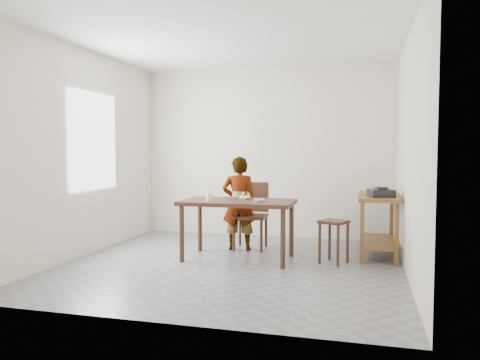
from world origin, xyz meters
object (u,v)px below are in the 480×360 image
(prep_counter, at_px, (378,225))
(child, at_px, (239,203))
(dining_table, at_px, (238,230))
(stool, at_px, (334,242))
(dining_chair, at_px, (250,216))

(prep_counter, distance_m, child, 1.88)
(dining_table, distance_m, prep_counter, 1.86)
(dining_table, distance_m, stool, 1.19)
(dining_table, bearing_deg, child, 103.68)
(child, bearing_deg, dining_chair, -156.21)
(child, bearing_deg, dining_table, 92.84)
(prep_counter, distance_m, stool, 0.83)
(prep_counter, bearing_deg, stool, -130.64)
(dining_table, xyz_separation_m, dining_chair, (0.00, 0.65, 0.09))
(prep_counter, xyz_separation_m, stool, (-0.53, -0.62, -0.14))
(stool, bearing_deg, dining_chair, 154.34)
(dining_table, distance_m, dining_chair, 0.65)
(dining_table, bearing_deg, dining_chair, 89.71)
(dining_table, bearing_deg, stool, 3.79)
(child, distance_m, stool, 1.45)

